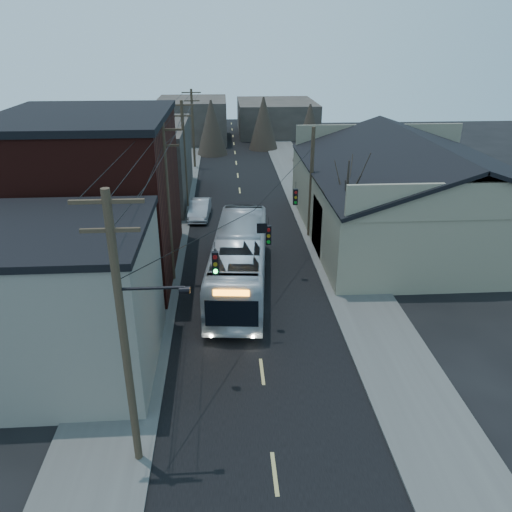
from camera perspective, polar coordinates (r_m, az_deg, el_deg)
The scene contains 13 objects.
road_surface at distance 43.75m, azimuth -1.51°, elevation 4.53°, with size 9.00×110.00×0.02m, color black.
sidewalk_left at distance 43.99m, azimuth -10.03°, elevation 4.34°, with size 4.00×110.00×0.12m, color #474744.
sidewalk_right at distance 44.44m, azimuth 6.92°, elevation 4.74°, with size 4.00×110.00×0.12m, color #474744.
building_clapboard at distance 24.23m, azimuth -21.28°, elevation -4.99°, with size 8.00×8.00×7.00m, color #6F665C.
building_brick at distance 33.74m, azimuth -18.21°, elevation 6.29°, with size 10.00×12.00×10.00m, color black.
building_left_far at distance 49.16m, azimuth -13.18°, elevation 10.34°, with size 9.00×14.00×7.00m, color #312C27.
warehouse at distance 40.80m, azimuth 17.42°, elevation 5.95°, with size 16.16×20.60×7.73m.
building_far_left at distance 77.23m, azimuth -7.26°, elevation 15.17°, with size 10.00×12.00×6.00m, color #312C27.
building_far_right at distance 82.56m, azimuth 2.32°, elevation 15.55°, with size 12.00×14.00×5.00m, color #312C27.
bare_tree at distance 34.06m, azimuth 10.16°, elevation 4.81°, with size 0.40×0.40×7.20m, color black.
utility_lines at distance 36.69m, azimuth -6.13°, elevation 8.65°, with size 11.24×45.28×10.50m.
bus at distance 30.73m, azimuth -1.91°, elevation -0.51°, with size 3.09×13.19×3.67m, color silver.
parked_car at distance 43.52m, azimuth -6.45°, elevation 5.33°, with size 1.63×4.66×1.54m, color #A3A5AB.
Camera 1 is at (-1.54, -11.23, 14.56)m, focal length 35.00 mm.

